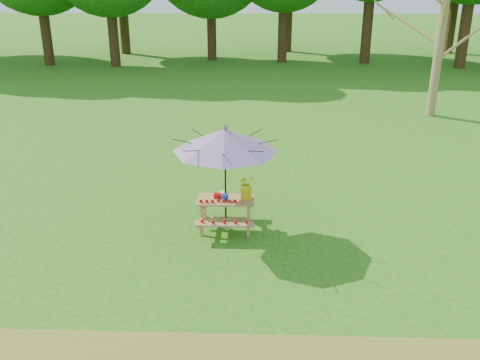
{
  "coord_description": "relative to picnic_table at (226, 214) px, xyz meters",
  "views": [
    {
      "loc": [
        -1.86,
        -8.84,
        5.14
      ],
      "look_at": [
        -2.22,
        1.35,
        1.1
      ],
      "focal_mm": 40.0,
      "sensor_mm": 36.0,
      "label": 1
    }
  ],
  "objects": [
    {
      "name": "tomatoes_row",
      "position": [
        -0.15,
        -0.18,
        0.38
      ],
      "size": [
        0.77,
        0.13,
        0.07
      ],
      "primitive_type": null,
      "color": "red",
      "rests_on": "picnic_table"
    },
    {
      "name": "flower_bucket",
      "position": [
        0.43,
        0.05,
        0.62
      ],
      "size": [
        0.39,
        0.37,
        0.51
      ],
      "color": "#E0B60B",
      "rests_on": "picnic_table"
    },
    {
      "name": "produce_bins",
      "position": [
        -0.08,
        0.04,
        0.4
      ],
      "size": [
        0.31,
        0.41,
        0.13
      ],
      "color": "red",
      "rests_on": "picnic_table"
    },
    {
      "name": "patio_umbrella",
      "position": [
        0.0,
        0.0,
        1.62
      ],
      "size": [
        2.18,
        2.18,
        2.25
      ],
      "color": "black",
      "rests_on": "ground"
    },
    {
      "name": "picnic_table",
      "position": [
        0.0,
        0.0,
        0.0
      ],
      "size": [
        1.2,
        1.32,
        0.67
      ],
      "color": "#997345",
      "rests_on": "ground"
    },
    {
      "name": "ground",
      "position": [
        2.52,
        -1.35,
        -0.33
      ],
      "size": [
        120.0,
        120.0,
        0.0
      ],
      "primitive_type": "plane",
      "color": "#276413",
      "rests_on": "ground"
    }
  ]
}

